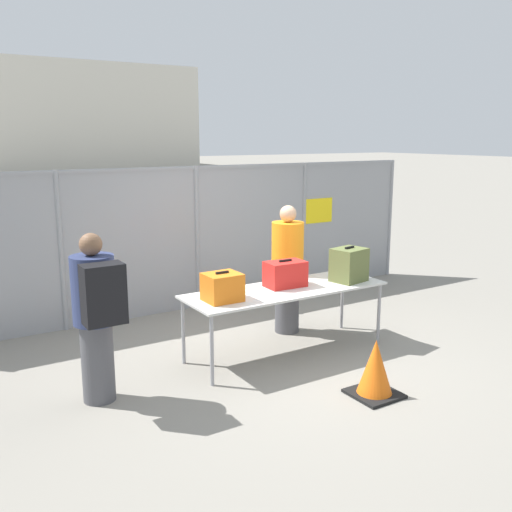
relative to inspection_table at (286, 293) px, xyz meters
The scene contains 11 objects.
ground_plane 0.73m from the inspection_table, 142.80° to the left, with size 120.00×120.00×0.00m, color gray.
fence_section 2.22m from the inspection_table, 90.61° to the left, with size 7.73×0.07×2.06m.
inspection_table is the anchor object (origin of this frame).
suitcase_orange 0.87m from the inspection_table, behind, with size 0.37×0.33×0.32m.
suitcase_red 0.22m from the inspection_table, 61.03° to the left, with size 0.46×0.30×0.32m.
suitcase_olive 0.88m from the inspection_table, ahead, with size 0.44×0.38×0.42m.
traveler_hooded 2.20m from the inspection_table, behind, with size 0.40×0.62×1.62m.
security_worker_near 0.77m from the inspection_table, 53.76° to the left, with size 0.40×0.40×1.64m.
utility_trailer 5.03m from the inspection_table, 77.12° to the left, with size 3.72×2.03×0.66m.
distant_hangar 42.19m from the inspection_table, 79.87° to the left, with size 17.49×13.38×7.49m.
traffic_cone 1.45m from the inspection_table, 85.62° to the right, with size 0.45×0.45×0.57m.
Camera 1 is at (-3.56, -5.16, 2.48)m, focal length 40.00 mm.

